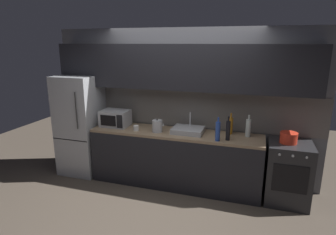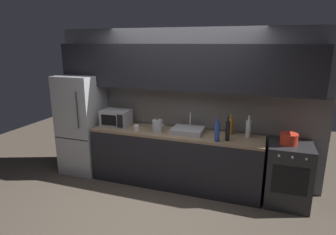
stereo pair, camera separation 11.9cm
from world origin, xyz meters
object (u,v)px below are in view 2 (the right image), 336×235
at_px(wine_bottle_amber, 231,126).
at_px(mug_white, 136,128).
at_px(oven_range, 288,174).
at_px(kettle, 157,126).
at_px(wine_bottle_dark, 228,131).
at_px(cooking_pot, 289,139).
at_px(microwave, 116,118).
at_px(wine_bottle_blue, 217,132).
at_px(refrigerator, 82,124).
at_px(wine_bottle_clear, 248,128).

xyz_separation_m(wine_bottle_amber, mug_white, (-1.45, -0.29, -0.09)).
distance_m(oven_range, wine_bottle_amber, 1.06).
xyz_separation_m(kettle, wine_bottle_dark, (1.10, -0.05, 0.05)).
relative_size(oven_range, cooking_pot, 3.77).
distance_m(oven_range, mug_white, 2.37).
bearing_deg(oven_range, microwave, 179.59).
xyz_separation_m(wine_bottle_amber, wine_bottle_blue, (-0.14, -0.38, 0.01)).
relative_size(kettle, wine_bottle_amber, 0.65).
height_order(microwave, cooking_pot, microwave).
bearing_deg(microwave, wine_bottle_blue, -7.51).
height_order(wine_bottle_amber, wine_bottle_dark, wine_bottle_dark).
distance_m(kettle, cooking_pot, 1.93).
relative_size(refrigerator, wine_bottle_amber, 5.25).
bearing_deg(wine_bottle_clear, mug_white, -171.94).
relative_size(oven_range, wine_bottle_blue, 2.59).
bearing_deg(wine_bottle_blue, kettle, 172.17).
bearing_deg(wine_bottle_clear, microwave, -177.20).
xyz_separation_m(wine_bottle_clear, cooking_pot, (0.56, -0.12, -0.06)).
relative_size(microwave, mug_white, 5.39).
relative_size(oven_range, kettle, 4.18).
distance_m(refrigerator, wine_bottle_amber, 2.58).
height_order(microwave, wine_bottle_amber, wine_bottle_amber).
xyz_separation_m(refrigerator, wine_bottle_dark, (2.57, -0.13, 0.18)).
xyz_separation_m(wine_bottle_amber, cooking_pot, (0.82, -0.17, -0.06)).
bearing_deg(wine_bottle_dark, oven_range, 8.45).
bearing_deg(microwave, wine_bottle_clear, 2.80).
distance_m(wine_bottle_dark, cooking_pot, 0.84).
bearing_deg(cooking_pot, wine_bottle_blue, -167.54).
xyz_separation_m(wine_bottle_dark, mug_white, (-1.45, 0.01, -0.10)).
relative_size(refrigerator, mug_white, 20.26).
bearing_deg(oven_range, wine_bottle_dark, -171.55).
xyz_separation_m(oven_range, wine_bottle_amber, (-0.86, 0.17, 0.59)).
bearing_deg(refrigerator, mug_white, -6.10).
height_order(wine_bottle_amber, mug_white, wine_bottle_amber).
relative_size(refrigerator, wine_bottle_blue, 4.97).
relative_size(refrigerator, wine_bottle_clear, 5.24).
xyz_separation_m(microwave, wine_bottle_dark, (1.89, -0.15, 0.01)).
relative_size(wine_bottle_amber, wine_bottle_clear, 1.00).
bearing_deg(microwave, cooking_pot, -0.39).
height_order(kettle, wine_bottle_dark, wine_bottle_dark).
distance_m(wine_bottle_amber, mug_white, 1.49).
bearing_deg(wine_bottle_dark, refrigerator, 177.10).
bearing_deg(refrigerator, wine_bottle_blue, -4.99).
bearing_deg(wine_bottle_amber, wine_bottle_blue, -110.40).
distance_m(refrigerator, microwave, 0.70).
height_order(oven_range, wine_bottle_blue, wine_bottle_blue).
distance_m(microwave, wine_bottle_clear, 2.16).
distance_m(kettle, wine_bottle_blue, 0.98).
bearing_deg(mug_white, oven_range, 2.92).
relative_size(wine_bottle_clear, cooking_pot, 1.38).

